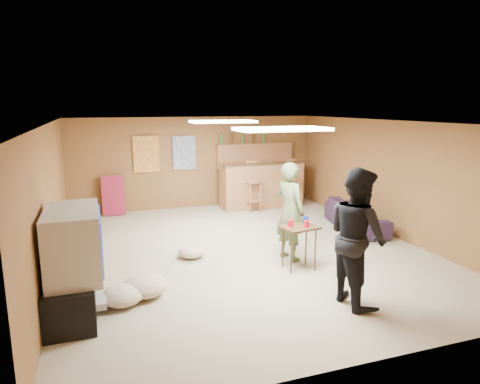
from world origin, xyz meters
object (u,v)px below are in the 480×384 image
object	(u,v)px
tv_body	(73,243)
bar_counter	(261,185)
tray_table	(299,248)
person_olive	(290,211)
person_black	(357,236)
sofa	(356,216)

from	to	relation	value
tv_body	bar_counter	xyz separation A→B (m)	(4.15, 4.45, -0.35)
bar_counter	tray_table	world-z (taller)	bar_counter
tv_body	bar_counter	world-z (taller)	tv_body
person_olive	bar_counter	bearing A→B (deg)	-33.45
bar_counter	person_black	size ratio (longest dim) A/B	1.15
bar_counter	person_olive	size ratio (longest dim) A/B	1.25
tv_body	sofa	xyz separation A→B (m)	(5.26, 2.04, -0.63)
person_olive	tray_table	distance (m)	0.64
tv_body	person_olive	world-z (taller)	person_olive
tray_table	sofa	bearing A→B (deg)	37.43
person_olive	sofa	world-z (taller)	person_olive
bar_counter	sofa	bearing A→B (deg)	-65.40
person_black	tv_body	bearing A→B (deg)	75.76
bar_counter	sofa	distance (m)	2.67
sofa	tray_table	distance (m)	2.62
tv_body	bar_counter	size ratio (longest dim) A/B	0.55
tv_body	tray_table	size ratio (longest dim) A/B	1.62
sofa	bar_counter	bearing A→B (deg)	36.99
bar_counter	sofa	size ratio (longest dim) A/B	1.08
person_black	sofa	world-z (taller)	person_black
tv_body	tray_table	bearing A→B (deg)	7.93
person_olive	person_black	distance (m)	1.69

